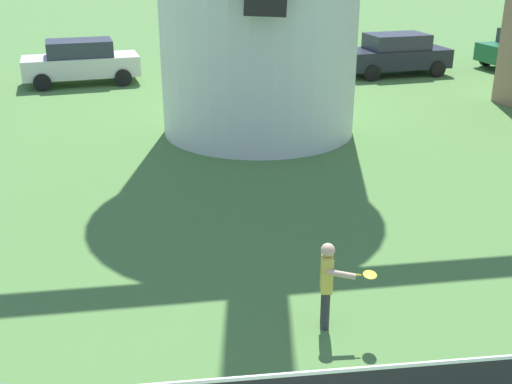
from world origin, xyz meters
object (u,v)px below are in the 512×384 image
(parked_car_cream, at_px, (81,61))
(parked_car_mustard, at_px, (243,53))
(player_far, at_px, (328,280))
(parked_car_black, at_px, (396,54))

(parked_car_cream, bearing_deg, parked_car_mustard, 9.55)
(parked_car_cream, distance_m, parked_car_mustard, 6.07)
(parked_car_cream, bearing_deg, player_far, -71.96)
(player_far, bearing_deg, parked_car_cream, 108.04)
(parked_car_mustard, bearing_deg, player_far, -92.25)
(parked_car_mustard, bearing_deg, parked_car_black, -8.00)
(parked_car_cream, bearing_deg, parked_car_black, 0.92)
(parked_car_cream, xyz_separation_m, parked_car_mustard, (5.98, 1.01, -0.00))
(player_far, distance_m, parked_car_mustard, 17.30)
(player_far, height_order, parked_car_mustard, parked_car_mustard)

